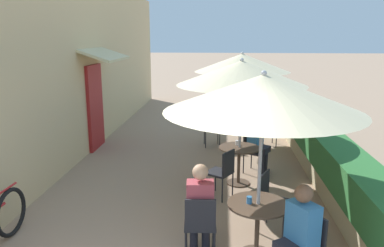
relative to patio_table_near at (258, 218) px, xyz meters
The scene contains 21 objects.
cafe_facade_wall 6.54m from the patio_table_near, 126.69° to the left, with size 0.98×13.72×4.20m.
planter_hedge 5.34m from the patio_table_near, 73.71° to the left, with size 0.60×12.72×1.01m.
patio_table_near is the anchor object (origin of this frame).
patio_umbrella_near 1.60m from the patio_table_near, ahead, with size 2.37×2.37×2.40m.
cafe_chair_near_left 0.73m from the patio_table_near, 49.77° to the right, with size 0.56×0.56×0.87m.
seated_patron_near_left 0.75m from the patio_table_near, 58.52° to the right, with size 0.51×0.49×1.25m.
cafe_chair_near_right 0.73m from the patio_table_near, 70.23° to the left, with size 0.53×0.53×0.87m.
cafe_chair_near_back 0.73m from the patio_table_near, 169.77° to the right, with size 0.43×0.43×0.87m.
seated_patron_near_back 0.75m from the patio_table_near, behind, with size 0.36×0.42×1.25m.
coffee_cup_near 0.27m from the patio_table_near, behind, with size 0.07×0.07×0.09m.
patio_table_mid 2.44m from the patio_table_near, 93.33° to the left, with size 0.78×0.78×0.73m.
patio_umbrella_mid 2.91m from the patio_table_near, 93.33° to the left, with size 2.37×2.37×2.40m.
cafe_chair_mid_left 1.82m from the patio_table_near, 104.19° to the left, with size 0.55×0.55×0.87m.
cafe_chair_mid_right 3.10m from the patio_table_near, 86.99° to the left, with size 0.55×0.55×0.87m.
seated_patron_mid_right 3.06m from the patio_table_near, 85.13° to the left, with size 0.51×0.48×1.25m.
coffee_cup_mid 2.59m from the patio_table_near, 93.98° to the left, with size 0.07×0.07×0.09m.
patio_table_far 5.02m from the patio_table_near, 90.10° to the left, with size 0.78×0.78×0.73m.
patio_umbrella_far 5.27m from the patio_table_near, 90.10° to the left, with size 2.37×2.37×2.40m.
cafe_chair_far_left 5.25m from the patio_table_near, 82.31° to the left, with size 0.45×0.45×0.87m.
cafe_chair_far_right 4.90m from the patio_table_near, 98.47° to the left, with size 0.45×0.45×0.87m.
coffee_cup_far 4.99m from the patio_table_near, 88.14° to the left, with size 0.07×0.07×0.09m.
Camera 1 is at (0.78, -2.77, 2.79)m, focal length 35.00 mm.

